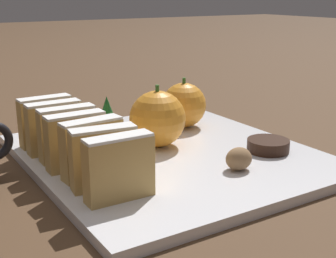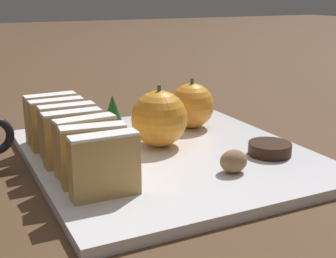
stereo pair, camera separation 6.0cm
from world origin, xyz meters
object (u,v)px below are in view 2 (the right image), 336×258
orange_far (158,119)px  chocolate_cookie (270,149)px  orange_near (192,106)px  walnut (233,161)px

orange_far → chocolate_cookie: size_ratio=1.52×
orange_near → chocolate_cookie: size_ratio=1.39×
walnut → chocolate_cookie: 0.08m
orange_near → walnut: (-0.05, -0.18, -0.02)m
walnut → chocolate_cookie: bearing=21.8°
orange_far → chocolate_cookie: bearing=-40.5°
orange_near → chocolate_cookie: bearing=-79.6°
orange_far → orange_near: bearing=35.4°
orange_near → chocolate_cookie: (0.03, -0.15, -0.03)m
orange_far → chocolate_cookie: 0.15m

